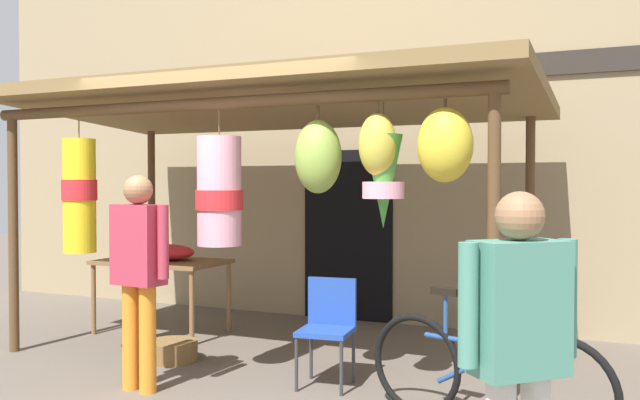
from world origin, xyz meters
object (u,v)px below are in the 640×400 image
(folding_chair, at_px, (328,322))
(display_table, at_px, (162,267))
(parked_bicycle, at_px, (483,375))
(customer_foreground, at_px, (519,341))
(flower_heap_on_table, at_px, (166,252))
(vendor_in_orange, at_px, (139,264))
(wicker_basket_by_table, at_px, (172,351))

(folding_chair, bearing_deg, display_table, 157.36)
(folding_chair, bearing_deg, parked_bicycle, -19.66)
(folding_chair, height_order, customer_foreground, customer_foreground)
(flower_heap_on_table, relative_size, vendor_in_orange, 0.40)
(folding_chair, distance_m, parked_bicycle, 1.39)
(parked_bicycle, bearing_deg, folding_chair, 160.34)
(customer_foreground, bearing_deg, vendor_in_orange, 158.49)
(vendor_in_orange, distance_m, customer_foreground, 3.21)
(folding_chair, relative_size, customer_foreground, 0.53)
(folding_chair, distance_m, vendor_in_orange, 1.55)
(parked_bicycle, bearing_deg, wicker_basket_by_table, 169.16)
(flower_heap_on_table, relative_size, customer_foreground, 0.43)
(flower_heap_on_table, height_order, folding_chair, flower_heap_on_table)
(wicker_basket_by_table, distance_m, parked_bicycle, 2.94)
(display_table, xyz_separation_m, folding_chair, (2.37, -0.99, -0.20))
(flower_heap_on_table, distance_m, folding_chair, 2.56)
(display_table, bearing_deg, wicker_basket_by_table, -48.70)
(folding_chair, relative_size, parked_bicycle, 0.50)
(folding_chair, xyz_separation_m, vendor_in_orange, (-1.27, -0.75, 0.48))
(folding_chair, bearing_deg, flower_heap_on_table, 156.52)
(flower_heap_on_table, height_order, customer_foreground, customer_foreground)
(flower_heap_on_table, distance_m, parked_bicycle, 3.95)
(display_table, bearing_deg, vendor_in_orange, -57.75)
(display_table, bearing_deg, parked_bicycle, -21.59)
(wicker_basket_by_table, bearing_deg, folding_chair, -3.10)
(folding_chair, height_order, wicker_basket_by_table, folding_chair)
(display_table, relative_size, vendor_in_orange, 0.81)
(vendor_in_orange, bearing_deg, customer_foreground, -21.51)
(wicker_basket_by_table, xyz_separation_m, parked_bicycle, (2.88, -0.55, 0.26))
(flower_heap_on_table, bearing_deg, parked_bicycle, -22.13)
(folding_chair, bearing_deg, vendor_in_orange, -149.62)
(flower_heap_on_table, relative_size, parked_bicycle, 0.40)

